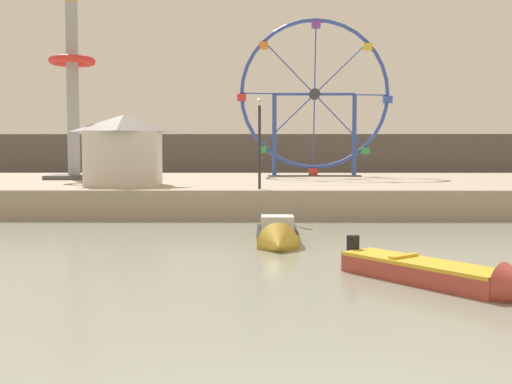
% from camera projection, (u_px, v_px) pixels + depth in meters
% --- Properties ---
extents(quay_promenade, '(110.00, 21.11, 1.23)m').
position_uv_depth(quay_promenade, '(275.00, 190.00, 35.85)').
color(quay_promenade, tan).
rests_on(quay_promenade, ground_plane).
extents(distant_town_skyline, '(140.00, 3.00, 4.40)m').
position_uv_depth(distant_town_skyline, '(270.00, 159.00, 56.23)').
color(distant_town_skyline, '#564C47').
rests_on(distant_town_skyline, ground_plane).
extents(motorboat_faded_red, '(3.79, 4.47, 1.04)m').
position_uv_depth(motorboat_faded_red, '(450.00, 276.00, 12.77)').
color(motorboat_faded_red, '#B24238').
rests_on(motorboat_faded_red, ground_plane).
extents(motorboat_mustard_yellow, '(1.28, 3.98, 1.26)m').
position_uv_depth(motorboat_mustard_yellow, '(277.00, 236.00, 18.63)').
color(motorboat_mustard_yellow, gold).
rests_on(motorboat_mustard_yellow, ground_plane).
extents(ferris_wheel_blue_frame, '(9.96, 1.20, 10.12)m').
position_uv_depth(ferris_wheel_blue_frame, '(315.00, 98.00, 39.48)').
color(ferris_wheel_blue_frame, '#334CA8').
rests_on(ferris_wheel_blue_frame, quay_promenade).
extents(drop_tower_steel_tower, '(2.80, 2.80, 10.93)m').
position_uv_depth(drop_tower_steel_tower, '(73.00, 92.00, 35.51)').
color(drop_tower_steel_tower, '#999EA3').
rests_on(drop_tower_steel_tower, quay_promenade).
extents(carnival_booth_white_ticket, '(3.84, 2.91, 3.35)m').
position_uv_depth(carnival_booth_white_ticket, '(124.00, 149.00, 29.21)').
color(carnival_booth_white_ticket, silver).
rests_on(carnival_booth_white_ticket, quay_promenade).
extents(promenade_lamp_near, '(0.32, 0.32, 3.87)m').
position_uv_depth(promenade_lamp_near, '(260.00, 130.00, 26.15)').
color(promenade_lamp_near, '#2D2D33').
rests_on(promenade_lamp_near, quay_promenade).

